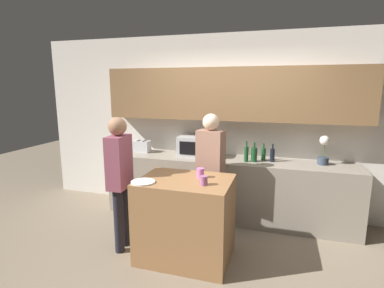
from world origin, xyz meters
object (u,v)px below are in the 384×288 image
Objects in this scene: cup_1 at (204,181)px; bottle_0 at (246,154)px; bottle_2 at (263,154)px; plate_on_island at (143,182)px; bottle_1 at (254,154)px; person_left at (120,173)px; person_center at (210,164)px; microwave at (197,146)px; toaster at (142,146)px; potted_plant at (324,150)px; bottle_3 at (272,155)px; cup_0 at (200,173)px.

bottle_0 is at bearing 77.04° from cup_1.
plate_on_island is at bearing -127.15° from bottle_2.
bottle_0 is 1.22× the size of bottle_2.
person_left is (-1.42, -1.19, -0.06)m from bottle_1.
bottle_2 is at bearing 70.01° from cup_1.
person_left is (-1.03, 0.08, -0.03)m from cup_1.
bottle_1 is at bearing -123.02° from person_center.
microwave is 2.16× the size of bottle_2.
person_left reaches higher than bottle_0.
person_center is (-0.40, -0.48, -0.06)m from bottle_0.
toaster is 0.95× the size of bottle_1.
bottle_1 is 1.33m from cup_1.
potted_plant is 2.67m from person_left.
bottle_3 is at bearing -176.62° from potted_plant.
cup_1 is at bearing 109.99° from person_center.
bottle_1 is 1.14× the size of bottle_2.
person_left reaches higher than bottle_3.
toaster is 2.69m from potted_plant.
bottle_0 is 3.03× the size of cup_1.
bottle_3 is 0.16× the size of person_left.
bottle_0 is at bearing -10.67° from microwave.
person_left is at bearing -142.61° from bottle_3.
bottle_0 is 0.11m from bottle_1.
plate_on_island is 0.44m from person_left.
cup_0 is at bearing -140.50° from potted_plant.
cup_1 is at bearing -102.96° from bottle_0.
potted_plant reaches higher than bottle_1.
bottle_3 reaches higher than cup_0.
cup_1 is at bearing 10.06° from plate_on_island.
cup_0 is 1.12× the size of cup_1.
potted_plant is at bearing 115.81° from person_left.
bottle_3 is 0.16× the size of person_center.
cup_0 is (0.38, -1.15, -0.06)m from microwave.
cup_0 is 0.07× the size of person_left.
bottle_1 is at bearing -161.96° from bottle_3.
toaster is 1.79m from bottle_1.
potted_plant is 1.55m from person_center.
toaster is at bearing -179.57° from bottle_2.
bottle_0 is at bearing -163.04° from bottle_3.
bottle_3 reaches higher than toaster.
bottle_0 is 1.08m from cup_0.
person_center reaches higher than potted_plant.
bottle_3 is at bearing 16.96° from bottle_0.
microwave is at bearing 83.92° from plate_on_island.
potted_plant is 2.45m from plate_on_island.
potted_plant is 3.65× the size of cup_0.
plate_on_island is at bearing -63.27° from toaster.
cup_1 is at bearing -44.87° from toaster.
bottle_0 reaches higher than bottle_2.
cup_1 is at bearing -70.96° from microwave.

